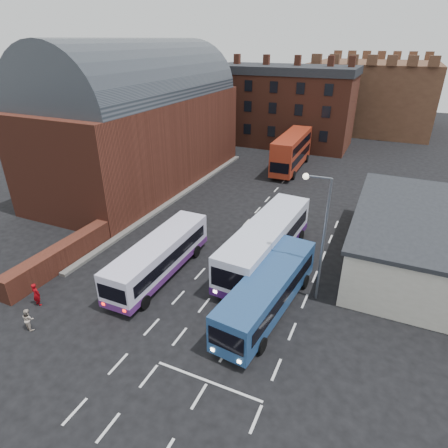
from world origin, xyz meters
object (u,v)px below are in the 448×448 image
at_px(pedestrian_beige, 28,319).
at_px(bus_white_inbound, 266,240).
at_px(bus_red_double, 292,151).
at_px(pedestrian_red, 36,294).
at_px(street_lamp, 320,229).
at_px(bus_blue, 268,290).
at_px(bus_white_outbound, 159,255).

bearing_deg(pedestrian_beige, bus_white_inbound, -115.06).
xyz_separation_m(bus_white_inbound, bus_red_double, (-4.49, 23.78, 0.48)).
height_order(bus_white_inbound, pedestrian_beige, bus_white_inbound).
bearing_deg(bus_white_inbound, pedestrian_red, 46.61).
relative_size(bus_red_double, street_lamp, 1.36).
distance_m(bus_red_double, street_lamp, 28.22).
bearing_deg(bus_red_double, bus_blue, 101.28).
distance_m(pedestrian_red, pedestrian_beige, 2.35).
distance_m(bus_blue, pedestrian_beige, 14.77).
distance_m(bus_white_inbound, pedestrian_beige, 16.91).
xyz_separation_m(bus_white_outbound, pedestrian_red, (-5.48, -6.40, -0.87)).
relative_size(bus_white_inbound, bus_red_double, 1.07).
distance_m(bus_white_inbound, bus_red_double, 24.20).
height_order(bus_white_inbound, bus_red_double, bus_red_double).
bearing_deg(bus_white_outbound, bus_red_double, 85.63).
bearing_deg(pedestrian_beige, bus_red_double, -85.46).
distance_m(bus_blue, street_lamp, 5.03).
relative_size(bus_red_double, pedestrian_red, 7.08).
bearing_deg(pedestrian_beige, pedestrian_red, -38.57).
bearing_deg(street_lamp, pedestrian_red, -152.99).
distance_m(bus_red_double, pedestrian_beige, 37.42).
xyz_separation_m(bus_white_outbound, bus_white_inbound, (6.57, 4.84, 0.32)).
height_order(bus_white_outbound, bus_blue, bus_blue).
distance_m(bus_white_inbound, street_lamp, 6.15).
bearing_deg(bus_white_inbound, bus_red_double, -75.70).
xyz_separation_m(bus_white_inbound, pedestrian_beige, (-10.62, -13.10, -1.31)).
distance_m(bus_white_outbound, bus_blue, 8.65).
xyz_separation_m(street_lamp, pedestrian_beige, (-14.97, -10.21, -4.56)).
relative_size(bus_white_inbound, bus_blue, 1.18).
height_order(bus_white_outbound, street_lamp, street_lamp).
relative_size(bus_blue, street_lamp, 1.24).
relative_size(street_lamp, pedestrian_beige, 6.10).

